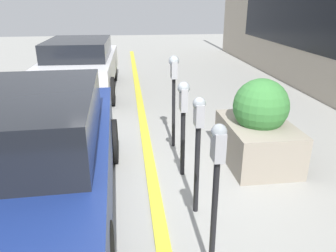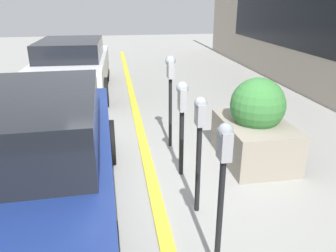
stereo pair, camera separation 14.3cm
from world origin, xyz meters
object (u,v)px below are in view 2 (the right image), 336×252
object	(u,v)px
parking_meter_fourth	(170,79)
parked_car_rear	(73,65)
parking_meter_nearest	(223,172)
parked_car_middle	(20,157)
parking_meter_middle	(182,108)
planter_box	(255,127)
parking_meter_second	(200,133)

from	to	relation	value
parking_meter_fourth	parked_car_rear	world-z (taller)	parking_meter_fourth
parking_meter_fourth	parking_meter_nearest	bearing A→B (deg)	178.81
parked_car_middle	parking_meter_nearest	bearing A→B (deg)	-122.27
parking_meter_middle	parked_car_middle	xyz separation A→B (m)	(-0.74, 1.94, -0.21)
parking_meter_nearest	parked_car_middle	xyz separation A→B (m)	(1.13, 1.90, -0.27)
parking_meter_nearest	parking_meter_fourth	bearing A→B (deg)	-1.19
parking_meter_fourth	planter_box	world-z (taller)	parking_meter_fourth
parking_meter_second	parking_meter_fourth	size ratio (longest dim) A/B	0.91
parking_meter_nearest	parked_car_middle	world-z (taller)	parked_car_middle
parked_car_rear	parking_meter_second	bearing A→B (deg)	-159.42
parking_meter_nearest	parking_meter_middle	world-z (taller)	parking_meter_nearest
parking_meter_middle	parking_meter_fourth	size ratio (longest dim) A/B	0.88
parked_car_middle	parking_meter_fourth	bearing A→B (deg)	-49.99
parking_meter_middle	planter_box	xyz separation A→B (m)	(0.26, -1.22, -0.46)
parking_meter_second	parking_meter_middle	bearing A→B (deg)	0.67
parked_car_rear	parked_car_middle	bearing A→B (deg)	-178.45
parking_meter_nearest	parked_car_rear	world-z (taller)	parking_meter_nearest
parking_meter_nearest	parked_car_rear	size ratio (longest dim) A/B	0.35
parking_meter_second	parked_car_rear	world-z (taller)	parking_meter_second
parking_meter_fourth	planter_box	distance (m)	1.54
parking_meter_nearest	parking_meter_fourth	xyz separation A→B (m)	(2.86, -0.06, 0.11)
planter_box	parked_car_middle	bearing A→B (deg)	107.68
parking_meter_fourth	parking_meter_middle	bearing A→B (deg)	179.33
parking_meter_nearest	parking_meter_middle	distance (m)	1.87
parking_meter_nearest	parked_car_middle	bearing A→B (deg)	59.27
parking_meter_fourth	parked_car_middle	world-z (taller)	parking_meter_fourth
parking_meter_second	parking_meter_middle	distance (m)	0.90
planter_box	parking_meter_fourth	bearing A→B (deg)	58.93
parking_meter_middle	parking_meter_nearest	bearing A→B (deg)	178.53
parking_meter_second	parking_meter_middle	size ratio (longest dim) A/B	1.04
parking_meter_fourth	parked_car_rear	xyz separation A→B (m)	(3.78, 1.95, -0.42)
parking_meter_middle	planter_box	distance (m)	1.33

